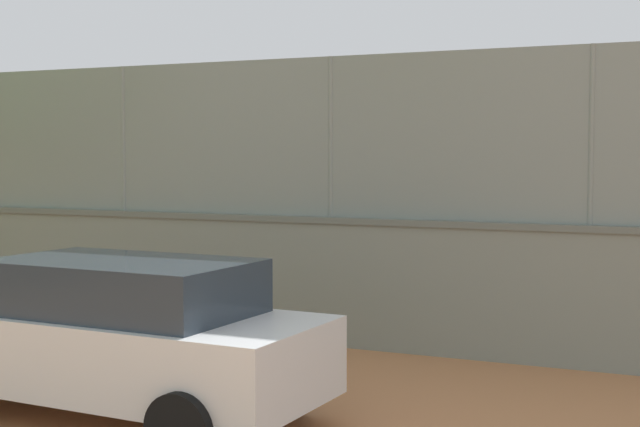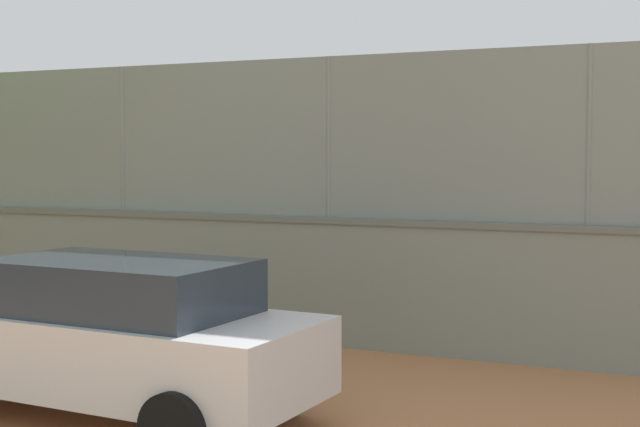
# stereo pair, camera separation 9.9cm
# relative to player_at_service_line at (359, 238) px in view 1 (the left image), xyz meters

# --- Properties ---
(ground_plane) EXTENTS (260.00, 260.00, 0.00)m
(ground_plane) POSITION_rel_player_at_service_line_xyz_m (-1.28, -3.68, -0.87)
(ground_plane) COLOR #B27247
(perimeter_wall) EXTENTS (27.05, 1.37, 1.70)m
(perimeter_wall) POSITION_rel_player_at_service_line_xyz_m (1.67, 5.47, -0.02)
(perimeter_wall) COLOR gray
(perimeter_wall) RESTS_ON ground_plane
(fence_panel_on_wall) EXTENTS (26.57, 1.02, 2.10)m
(fence_panel_on_wall) POSITION_rel_player_at_service_line_xyz_m (1.67, 5.47, 1.87)
(fence_panel_on_wall) COLOR gray
(fence_panel_on_wall) RESTS_ON perimeter_wall
(player_at_service_line) EXTENTS (1.03, 0.70, 1.49)m
(player_at_service_line) POSITION_rel_player_at_service_line_xyz_m (0.00, 0.00, 0.00)
(player_at_service_line) COLOR black
(player_at_service_line) RESTS_ON ground_plane
(player_baseline_waiting) EXTENTS (1.16, 0.71, 1.45)m
(player_baseline_waiting) POSITION_rel_player_at_service_line_xyz_m (2.29, -0.81, -0.02)
(player_baseline_waiting) COLOR #B2B2B2
(player_baseline_waiting) RESTS_ON ground_plane
(player_crossing_court) EXTENTS (0.71, 1.24, 1.56)m
(player_crossing_court) POSITION_rel_player_at_service_line_xyz_m (-4.17, -0.99, 0.04)
(player_crossing_court) COLOR navy
(player_crossing_court) RESTS_ON ground_plane
(sports_ball) EXTENTS (0.19, 0.19, 0.19)m
(sports_ball) POSITION_rel_player_at_service_line_xyz_m (-1.20, 1.88, 0.32)
(sports_ball) COLOR yellow
(parked_car_white) EXTENTS (4.43, 2.12, 1.53)m
(parked_car_white) POSITION_rel_player_at_service_line_xyz_m (-0.97, 9.58, -0.07)
(parked_car_white) COLOR white
(parked_car_white) RESTS_ON ground_plane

